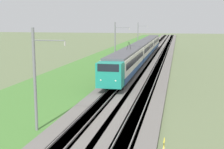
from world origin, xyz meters
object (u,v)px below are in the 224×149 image
(passenger_train, at_px, (142,50))
(catenary_mast_near, at_px, (36,79))
(catenary_mast_mid, at_px, (115,46))
(catenary_mast_far, at_px, (138,37))

(passenger_train, distance_m, catenary_mast_near, 43.39)
(passenger_train, bearing_deg, catenary_mast_near, -3.84)
(passenger_train, height_order, catenary_mast_mid, catenary_mast_mid)
(passenger_train, xyz_separation_m, catenary_mast_near, (-43.26, 2.91, 1.64))
(catenary_mast_mid, bearing_deg, catenary_mast_near, -180.00)
(passenger_train, relative_size, catenary_mast_far, 8.05)
(catenary_mast_mid, bearing_deg, catenary_mast_far, -0.00)
(catenary_mast_near, bearing_deg, passenger_train, -3.84)
(catenary_mast_mid, xyz_separation_m, catenary_mast_far, (29.76, -0.00, -0.09))
(catenary_mast_far, bearing_deg, catenary_mast_near, -180.00)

